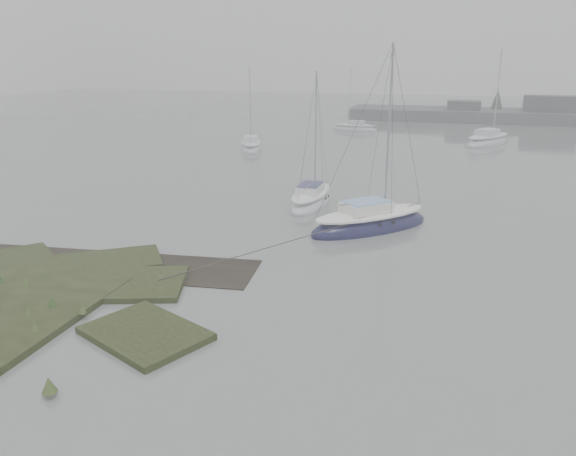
% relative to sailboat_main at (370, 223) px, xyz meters
% --- Properties ---
extents(ground, '(160.00, 160.00, 0.00)m').
position_rel_sailboat_main_xyz_m(ground, '(-5.31, 18.01, -0.28)').
color(ground, slate).
rests_on(ground, ground).
extents(sailboat_main, '(6.09, 6.07, 9.14)m').
position_rel_sailboat_main_xyz_m(sailboat_main, '(0.00, 0.00, 0.00)').
color(sailboat_main, '#121235').
rests_on(sailboat_main, ground).
extents(sailboat_white, '(1.98, 5.52, 7.70)m').
position_rel_sailboat_main_xyz_m(sailboat_white, '(-3.78, 3.77, -0.04)').
color(sailboat_white, silver).
rests_on(sailboat_white, ground).
extents(sailboat_far_a, '(3.46, 5.68, 7.62)m').
position_rel_sailboat_main_xyz_m(sailboat_far_a, '(-13.40, 20.76, -0.05)').
color(sailboat_far_a, silver).
rests_on(sailboat_far_a, ground).
extents(sailboat_far_b, '(5.24, 6.75, 9.28)m').
position_rel_sailboat_main_xyz_m(sailboat_far_b, '(6.74, 29.60, 0.00)').
color(sailboat_far_b, silver).
rests_on(sailboat_far_b, ground).
extents(sailboat_far_c, '(5.04, 1.92, 6.99)m').
position_rel_sailboat_main_xyz_m(sailboat_far_c, '(-6.78, 36.10, -0.07)').
color(sailboat_far_c, '#B0B4BA').
rests_on(sailboat_far_c, ground).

